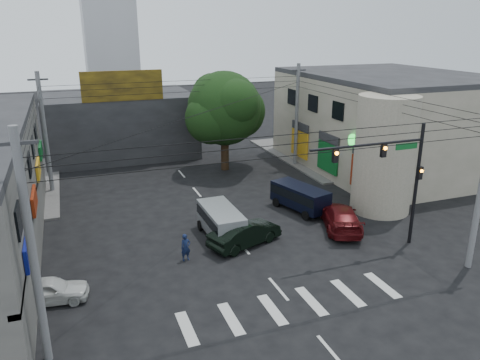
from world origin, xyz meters
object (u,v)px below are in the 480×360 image
navy_van (300,199)px  traffic_officer (186,247)px  maroon_sedan (341,217)px  dark_sedan (245,233)px  street_tree (224,109)px  utility_pole_far_left (45,134)px  traffic_gantry (394,168)px  white_compact (49,290)px  utility_pole_far_right (297,116)px  utility_pole_near_left (32,252)px  silver_minivan (221,223)px

navy_van → traffic_officer: 10.20m
maroon_sedan → dark_sedan: bearing=22.7°
street_tree → utility_pole_far_left: 14.56m
street_tree → traffic_gantry: bearing=-78.0°
street_tree → white_compact: bearing=-130.0°
utility_pole_far_left → white_compact: bearing=-90.0°
white_compact → utility_pole_far_left: bearing=8.0°
dark_sedan → traffic_officer: bearing=78.8°
utility_pole_far_right → navy_van: (-4.78, -10.17, -3.71)m
white_compact → traffic_gantry: bearing=-84.3°
traffic_gantry → maroon_sedan: bearing=108.0°
traffic_officer → utility_pole_near_left: bearing=-149.7°
navy_van → dark_sedan: bearing=108.4°
traffic_gantry → utility_pole_near_left: size_ratio=0.78×
traffic_officer → utility_pole_far_right: bearing=35.7°
traffic_gantry → dark_sedan: traffic_gantry is taller
navy_van → traffic_officer: bearing=99.7°
street_tree → traffic_officer: (-7.51, -15.51, -4.70)m
utility_pole_near_left → white_compact: size_ratio=2.45×
utility_pole_near_left → traffic_officer: 9.97m
street_tree → utility_pole_far_right: 6.63m
street_tree → utility_pole_far_left: size_ratio=0.95×
street_tree → silver_minivan: bearing=-109.6°
utility_pole_near_left → silver_minivan: size_ratio=2.13×
traffic_gantry → dark_sedan: bearing=157.8°
street_tree → silver_minivan: 14.92m
utility_pole_near_left → utility_pole_far_left: (0.00, 20.50, 0.00)m
utility_pole_near_left → utility_pole_far_left: bearing=90.0°
white_compact → traffic_officer: 7.21m
street_tree → utility_pole_near_left: utility_pole_near_left is taller
dark_sedan → traffic_officer: (-3.70, -0.62, 0.02)m
utility_pole_far_left → maroon_sedan: 22.40m
white_compact → street_tree: bearing=-32.0°
maroon_sedan → navy_van: bearing=-52.2°
utility_pole_far_left → traffic_officer: 16.55m
traffic_gantry → utility_pole_far_left: size_ratio=0.78×
street_tree → dark_sedan: bearing=-104.3°
navy_van → white_compact: bearing=95.1°
utility_pole_far_right → navy_van: 11.83m
silver_minivan → traffic_officer: bearing=127.1°
traffic_gantry → navy_van: (-2.11, 6.83, -3.94)m
silver_minivan → street_tree: bearing=-20.3°
traffic_gantry → utility_pole_near_left: 18.66m
utility_pole_far_left → utility_pole_far_right: 21.00m
utility_pole_far_left → utility_pole_far_right: (21.00, 0.00, 0.00)m
street_tree → silver_minivan: (-4.77, -13.39, -4.55)m
traffic_gantry → traffic_officer: bearing=167.6°
street_tree → dark_sedan: size_ratio=1.79×
dark_sedan → maroon_sedan: (6.57, 0.14, -0.00)m
utility_pole_near_left → utility_pole_far_left: same height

